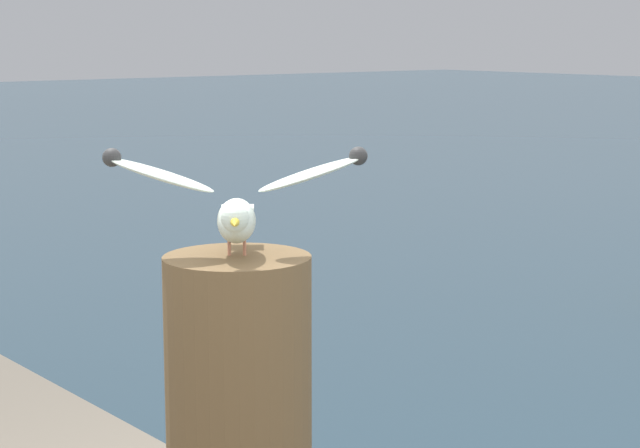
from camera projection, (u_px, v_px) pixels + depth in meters
name	position (u px, v px, depth m)	size (l,w,h in m)	color
mooring_post	(239.00, 431.00, 2.69)	(0.35, 0.35, 0.86)	brown
seagull	(236.00, 203.00, 2.59)	(0.44, 0.55, 0.26)	tan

